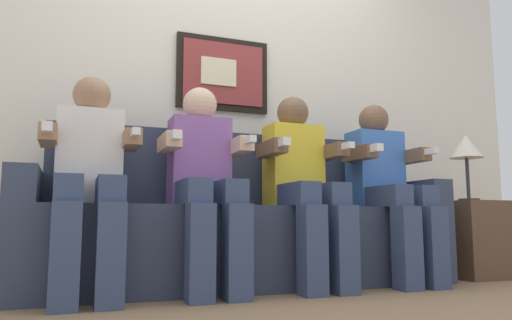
% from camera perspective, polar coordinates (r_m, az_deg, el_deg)
% --- Properties ---
extents(ground_plane, '(6.29, 6.29, 0.00)m').
position_cam_1_polar(ground_plane, '(2.52, 1.27, -15.58)').
color(ground_plane, '#8C6B4C').
extents(back_wall_assembly, '(4.84, 0.10, 2.60)m').
position_cam_1_polar(back_wall_assembly, '(3.35, -3.81, 9.02)').
color(back_wall_assembly, silver).
rests_on(back_wall_assembly, ground_plane).
extents(couch, '(2.44, 0.58, 0.90)m').
position_cam_1_polar(couch, '(2.80, -1.31, -8.33)').
color(couch, '#333D56').
rests_on(couch, ground_plane).
extents(person_leftmost, '(0.46, 0.56, 1.11)m').
position_cam_1_polar(person_leftmost, '(2.48, -18.96, -1.29)').
color(person_leftmost, white).
rests_on(person_leftmost, ground_plane).
extents(person_left_center, '(0.46, 0.56, 1.11)m').
position_cam_1_polar(person_left_center, '(2.56, -6.06, -1.82)').
color(person_left_center, '#8C59A5').
rests_on(person_left_center, ground_plane).
extents(person_right_center, '(0.46, 0.56, 1.11)m').
position_cam_1_polar(person_right_center, '(2.77, 5.49, -2.22)').
color(person_right_center, yellow).
rests_on(person_right_center, ground_plane).
extents(person_rightmost, '(0.46, 0.56, 1.11)m').
position_cam_1_polar(person_rightmost, '(3.06, 15.14, -2.49)').
color(person_rightmost, '#3F72CC').
rests_on(person_rightmost, ground_plane).
extents(side_table_right, '(0.40, 0.40, 0.50)m').
position_cam_1_polar(side_table_right, '(3.56, 24.12, -8.47)').
color(side_table_right, brown).
rests_on(side_table_right, ground_plane).
extents(table_lamp, '(0.22, 0.22, 0.46)m').
position_cam_1_polar(table_lamp, '(3.65, 23.45, 1.13)').
color(table_lamp, '#333338').
rests_on(table_lamp, side_table_right).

